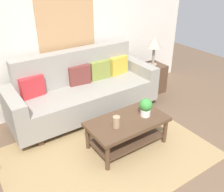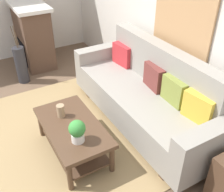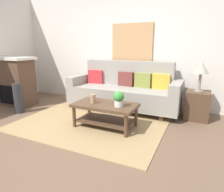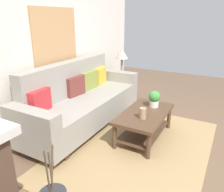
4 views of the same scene
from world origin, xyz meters
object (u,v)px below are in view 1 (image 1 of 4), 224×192
at_px(couch, 84,91).
at_px(throw_pillow_olive, 100,70).
at_px(tabletop_vase, 116,122).
at_px(potted_plant_tabletop, 146,107).
at_px(throw_pillow_maroon, 79,75).
at_px(coffee_table, 127,127).
at_px(throw_pillow_mustard, 118,65).
at_px(table_lamp, 154,43).
at_px(framed_painting, 67,24).
at_px(throw_pillow_crimson, 32,87).
at_px(side_table, 152,78).

height_order(couch, throw_pillow_olive, couch).
bearing_deg(tabletop_vase, potted_plant_tabletop, 0.17).
relative_size(throw_pillow_maroon, coffee_table, 0.33).
bearing_deg(couch, potted_plant_tabletop, -72.54).
xyz_separation_m(couch, throw_pillow_olive, (0.40, 0.12, 0.25)).
distance_m(throw_pillow_mustard, table_lamp, 0.82).
relative_size(coffee_table, framed_painting, 1.11).
relative_size(table_lamp, framed_painting, 0.58).
height_order(throw_pillow_crimson, tabletop_vase, throw_pillow_crimson).
xyz_separation_m(throw_pillow_crimson, table_lamp, (2.33, -0.10, 0.31)).
bearing_deg(throw_pillow_crimson, framed_painting, 23.34).
relative_size(throw_pillow_olive, throw_pillow_mustard, 1.00).
bearing_deg(couch, coffee_table, -85.75).
bearing_deg(couch, throw_pillow_crimson, 171.08).
distance_m(throw_pillow_olive, throw_pillow_mustard, 0.40).
height_order(couch, table_lamp, table_lamp).
relative_size(couch, coffee_table, 2.25).
bearing_deg(throw_pillow_mustard, throw_pillow_crimson, 180.00).
bearing_deg(coffee_table, framed_painting, 92.99).
distance_m(couch, tabletop_vase, 1.15).
distance_m(couch, side_table, 1.55).
bearing_deg(throw_pillow_mustard, table_lamp, -7.84).
distance_m(potted_plant_tabletop, framed_painting, 1.86).
xyz_separation_m(throw_pillow_olive, coffee_table, (-0.31, -1.22, -0.37)).
relative_size(throw_pillow_maroon, table_lamp, 0.63).
relative_size(side_table, table_lamp, 0.98).
bearing_deg(side_table, potted_plant_tabletop, -135.57).
distance_m(throw_pillow_crimson, side_table, 2.37).
xyz_separation_m(throw_pillow_crimson, side_table, (2.33, -0.10, -0.40)).
distance_m(coffee_table, potted_plant_tabletop, 0.38).
height_order(coffee_table, potted_plant_tabletop, potted_plant_tabletop).
height_order(throw_pillow_mustard, framed_painting, framed_painting).
distance_m(couch, potted_plant_tabletop, 1.20).
height_order(coffee_table, framed_painting, framed_painting).
bearing_deg(tabletop_vase, side_table, 34.70).
bearing_deg(potted_plant_tabletop, tabletop_vase, -179.83).
height_order(throw_pillow_olive, throw_pillow_mustard, same).
height_order(throw_pillow_maroon, throw_pillow_mustard, same).
bearing_deg(tabletop_vase, framed_painting, 85.18).
xyz_separation_m(tabletop_vase, potted_plant_tabletop, (0.49, 0.00, 0.06)).
relative_size(tabletop_vase, potted_plant_tabletop, 0.60).
xyz_separation_m(couch, throw_pillow_crimson, (-0.79, 0.12, 0.25)).
relative_size(tabletop_vase, table_lamp, 0.28).
height_order(throw_pillow_olive, table_lamp, table_lamp).
relative_size(throw_pillow_mustard, tabletop_vase, 2.30).
distance_m(throw_pillow_maroon, throw_pillow_olive, 0.40).
bearing_deg(throw_pillow_maroon, couch, -90.00).
distance_m(throw_pillow_maroon, table_lamp, 1.58).
xyz_separation_m(throw_pillow_olive, throw_pillow_mustard, (0.40, 0.00, 0.00)).
height_order(throw_pillow_maroon, table_lamp, table_lamp).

